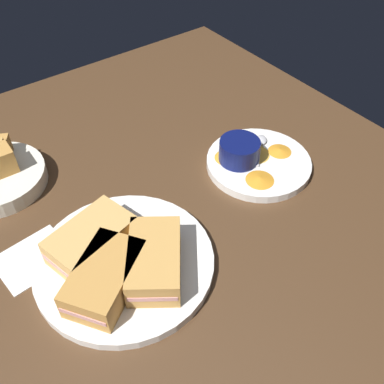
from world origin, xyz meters
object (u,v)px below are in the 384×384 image
object	(u,v)px
ramekin_dark_sauce	(157,269)
ramekin_light_gravy	(239,150)
plate_sandwich_main	(125,263)
sandwich_half_far	(105,278)
sandwich_half_extra	(154,260)
sandwich_half_near	(92,240)
spoon_by_gravy_ramekin	(261,144)
spoon_by_dark_ramekin	(126,263)
plate_chips_companion	(258,163)

from	to	relation	value
ramekin_dark_sauce	ramekin_light_gravy	bearing A→B (deg)	25.65
plate_sandwich_main	sandwich_half_far	world-z (taller)	sandwich_half_far
plate_sandwich_main	ramekin_light_gravy	distance (cm)	30.78
plate_sandwich_main	sandwich_half_extra	bearing A→B (deg)	-57.78
sandwich_half_near	ramekin_light_gravy	xyz separation A→B (cm)	(32.55, 2.87, -0.13)
sandwich_half_far	sandwich_half_extra	world-z (taller)	same
plate_sandwich_main	spoon_by_gravy_ramekin	size ratio (longest dim) A/B	3.38
ramekin_dark_sauce	plate_sandwich_main	bearing A→B (deg)	113.22
plate_sandwich_main	sandwich_half_extra	xyz separation A→B (cm)	(2.82, -4.47, 3.20)
plate_sandwich_main	spoon_by_dark_ramekin	size ratio (longest dim) A/B	3.00
spoon_by_dark_ramekin	sandwich_half_extra	bearing A→B (deg)	-47.97
sandwich_half_extra	spoon_by_dark_ramekin	bearing A→B (deg)	132.03
ramekin_light_gravy	spoon_by_gravy_ramekin	size ratio (longest dim) A/B	0.94
sandwich_half_extra	ramekin_dark_sauce	distance (cm)	1.41
sandwich_half_extra	sandwich_half_near	bearing A→B (deg)	122.22
sandwich_half_extra	ramekin_dark_sauce	xyz separation A→B (cm)	(-0.35, -1.28, -0.47)
sandwich_half_near	spoon_by_dark_ramekin	distance (cm)	6.45
plate_sandwich_main	spoon_by_gravy_ramekin	world-z (taller)	spoon_by_gravy_ramekin
sandwich_half_extra	plate_sandwich_main	bearing A→B (deg)	122.22
plate_sandwich_main	ramekin_dark_sauce	xyz separation A→B (cm)	(2.47, -5.75, 2.73)
spoon_by_dark_ramekin	spoon_by_gravy_ramekin	world-z (taller)	same
plate_sandwich_main	plate_chips_companion	world-z (taller)	same
spoon_by_dark_ramekin	ramekin_light_gravy	bearing A→B (deg)	15.69
sandwich_half_extra	spoon_by_gravy_ramekin	xyz separation A→B (cm)	(33.19, 12.34, -2.04)
ramekin_dark_sauce	ramekin_light_gravy	distance (cm)	30.25
sandwich_half_near	spoon_by_dark_ramekin	xyz separation A→B (cm)	(2.58, -5.55, -2.04)
sandwich_half_near	ramekin_light_gravy	distance (cm)	32.68
spoon_by_gravy_ramekin	sandwich_half_far	bearing A→B (deg)	-165.21
plate_chips_companion	spoon_by_gravy_ramekin	size ratio (longest dim) A/B	2.44
sandwich_half_near	sandwich_half_extra	distance (cm)	10.57
sandwich_half_near	sandwich_half_extra	xyz separation A→B (cm)	(5.64, -8.95, 0.00)
sandwich_half_near	spoon_by_gravy_ramekin	xyz separation A→B (cm)	(38.83, 3.40, -2.04)
sandwich_half_extra	plate_chips_companion	world-z (taller)	sandwich_half_extra
spoon_by_gravy_ramekin	spoon_by_dark_ramekin	bearing A→B (deg)	-166.13
sandwich_half_extra	plate_chips_companion	size ratio (longest dim) A/B	0.75
sandwich_half_far	sandwich_half_extra	xyz separation A→B (cm)	(7.29, -1.65, 0.00)
sandwich_half_extra	ramekin_dark_sauce	bearing A→B (deg)	-105.30
sandwich_half_near	plate_sandwich_main	bearing A→B (deg)	-57.78
sandwich_half_near	plate_chips_companion	bearing A→B (deg)	0.57
plate_sandwich_main	ramekin_dark_sauce	world-z (taller)	ramekin_dark_sauce
plate_sandwich_main	spoon_by_gravy_ramekin	bearing A→B (deg)	12.33
ramekin_dark_sauce	ramekin_light_gravy	xyz separation A→B (cm)	(27.27, 13.09, 0.34)
plate_sandwich_main	ramekin_light_gravy	size ratio (longest dim) A/B	3.60
sandwich_half_far	plate_chips_companion	world-z (taller)	sandwich_half_far
sandwich_half_near	sandwich_half_extra	bearing A→B (deg)	-57.78
sandwich_half_extra	ramekin_light_gravy	size ratio (longest dim) A/B	1.94
spoon_by_dark_ramekin	spoon_by_gravy_ramekin	distance (cm)	37.33
ramekin_light_gravy	spoon_by_gravy_ramekin	world-z (taller)	ramekin_light_gravy
plate_sandwich_main	spoon_by_dark_ramekin	xyz separation A→B (cm)	(-0.24, -1.08, 1.16)
plate_sandwich_main	ramekin_light_gravy	world-z (taller)	ramekin_light_gravy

